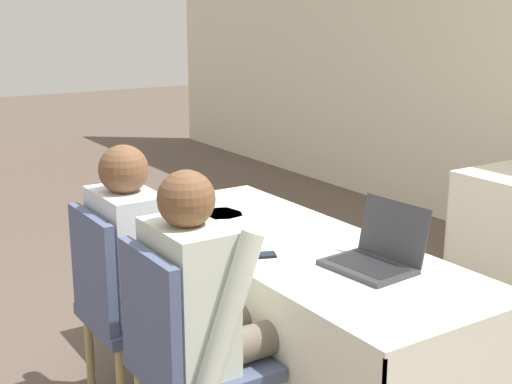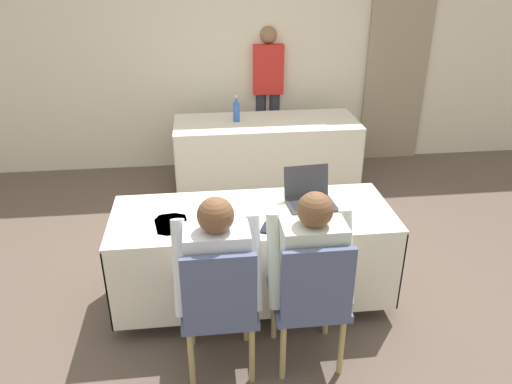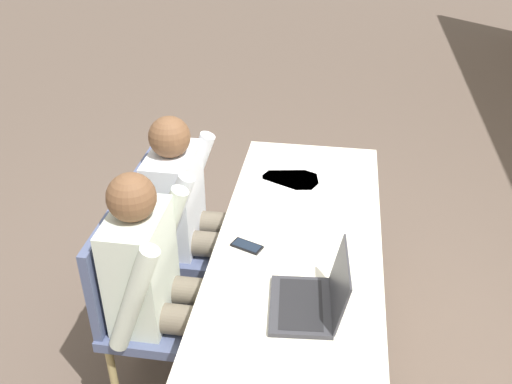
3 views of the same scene
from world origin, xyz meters
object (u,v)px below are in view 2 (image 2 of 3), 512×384
Objects in this scene: chair_near_right at (311,297)px; chair_near_left at (219,304)px; cell_phone at (267,228)px; person_white_shirt at (309,265)px; person_red_shirt at (268,87)px; water_bottle at (236,110)px; person_checkered_shirt at (218,271)px; laptop at (310,198)px.

chair_near_left is at bearing 0.00° from chair_near_right.
cell_phone is 0.40m from person_white_shirt.
person_red_shirt reaches higher than cell_phone.
chair_near_left is (-0.34, -0.45, -0.22)m from cell_phone.
person_white_shirt reaches higher than chair_near_left.
water_bottle is 2.61m from person_checkered_shirt.
chair_near_right is at bearing -85.47° from water_bottle.
cell_phone is 0.13× the size of person_checkered_shirt.
person_checkered_shirt is (-0.32, -2.58, -0.18)m from water_bottle.
cell_phone is at bearing -89.69° from water_bottle.
laptop is 0.22× the size of person_red_shirt.
cell_phone is 0.13× the size of person_white_shirt.
chair_near_left reaches higher than cell_phone.
water_bottle reaches higher than chair_near_left.
water_bottle is 2.60m from person_white_shirt.
laptop is 0.95m from person_checkered_shirt.
person_white_shirt is at bearing -169.05° from chair_near_left.
person_red_shirt reaches higher than water_bottle.
person_checkered_shirt is (-0.54, 0.10, 0.16)m from chair_near_right.
person_checkered_shirt is 0.54m from person_white_shirt.
water_bottle is at bearing -120.58° from person_red_shirt.
chair_near_right is 0.78× the size of person_white_shirt.
person_checkered_shirt is at bearing -97.12° from water_bottle.
water_bottle is 0.76m from person_red_shirt.
water_bottle is at bearing -85.47° from chair_near_right.
chair_near_left is at bearing -105.11° from cell_phone.
chair_near_right is (0.54, 0.00, 0.00)m from chair_near_left.
water_bottle is 2.73m from chair_near_left.
laptop is at bearing -100.72° from chair_near_right.
chair_near_right is (0.20, -0.45, -0.22)m from cell_phone.
cell_phone is 0.17× the size of chair_near_right.
person_white_shirt reaches higher than water_bottle.
person_red_shirt is at bearing -102.51° from chair_near_left.
person_red_shirt is (0.20, 3.32, 0.41)m from chair_near_right.
person_red_shirt is at bearing -93.58° from person_white_shirt.
chair_near_right reaches higher than cell_phone.
person_white_shirt is (0.21, -2.58, -0.18)m from water_bottle.
laptop is 1.96m from water_bottle.
chair_near_left is 3.43m from person_red_shirt.
chair_near_left is 0.78× the size of person_checkered_shirt.
laptop is 2.28× the size of cell_phone.
chair_near_left is 0.57× the size of person_red_shirt.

